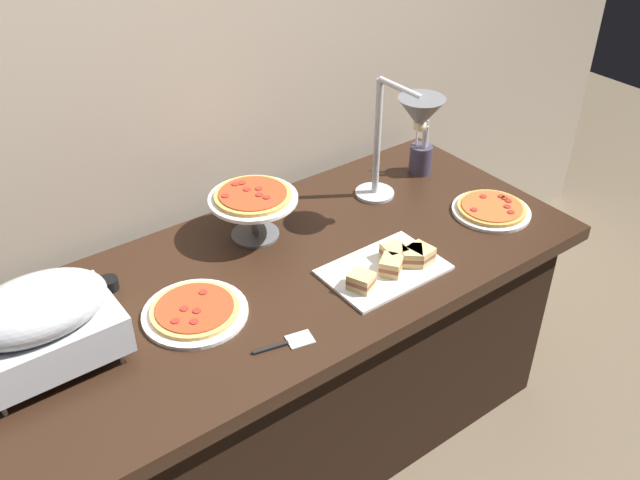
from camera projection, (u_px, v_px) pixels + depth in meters
name	position (u px, v px, depth m)	size (l,w,h in m)	color
ground_plane	(292.00, 432.00, 2.58)	(8.00, 8.00, 0.00)	brown
back_wall	(195.00, 82.00, 2.23)	(4.40, 0.04, 2.40)	tan
buffet_table	(290.00, 356.00, 2.36)	(1.90, 0.84, 0.76)	black
chafing_dish	(40.00, 322.00, 1.72)	(0.37, 0.25, 0.26)	#B7BABF
heat_lamp	(412.00, 123.00, 2.21)	(0.15, 0.34, 0.45)	#B7BABF
pizza_plate_front	(491.00, 209.00, 2.40)	(0.27, 0.27, 0.03)	white
pizza_plate_center	(195.00, 311.00, 1.95)	(0.30, 0.30, 0.03)	white
pizza_plate_raised_stand	(253.00, 201.00, 2.22)	(0.29, 0.29, 0.16)	#595B60
sandwich_platter	(391.00, 265.00, 2.12)	(0.37, 0.24, 0.06)	white
sauce_cup_near	(109.00, 283.00, 2.05)	(0.06, 0.06, 0.04)	black
utensil_holder	(421.00, 158.00, 2.61)	(0.08, 0.08, 0.22)	#383347
serving_spatula	(286.00, 343.00, 1.86)	(0.17, 0.07, 0.01)	#B7BABF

